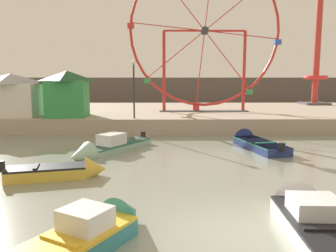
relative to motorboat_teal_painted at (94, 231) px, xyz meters
name	(u,v)px	position (x,y,z in m)	size (l,w,h in m)	color
ground_plane	(236,234)	(3.60, 0.50, -0.33)	(240.00, 240.00, 0.00)	gray
quay_promenade	(183,115)	(3.60, 25.38, 0.25)	(110.00, 18.17, 1.17)	tan
distant_town_skyline	(175,91)	(3.60, 49.61, 1.87)	(140.00, 3.00, 4.40)	#564C47
motorboat_teal_painted	(94,231)	(0.00, 0.00, 0.00)	(3.16, 4.15, 1.38)	teal
motorboat_navy_blue	(252,142)	(7.06, 12.25, -0.08)	(2.61, 5.64, 1.41)	navy
motorboat_white_red_stripe	(309,216)	(5.66, 0.85, 0.00)	(1.77, 5.09, 1.45)	silver
motorboat_mustard_yellow	(62,171)	(-2.47, 5.70, -0.05)	(4.19, 2.02, 1.13)	gold
motorboat_seafoam	(105,148)	(-1.54, 10.48, -0.05)	(4.33, 5.85, 1.45)	#93BCAD
ferris_wheel_red_frame	(205,33)	(5.34, 22.65, 7.76)	(13.56, 1.20, 13.79)	red
drop_tower_red_tower	(316,65)	(19.27, 31.16, 5.42)	(2.80, 2.80, 12.50)	#BC332D
carnival_booth_green_kiosk	(68,93)	(-5.75, 18.49, 2.68)	(3.42, 3.78, 3.55)	#33934C
carnival_booth_white_ticket	(11,94)	(-10.13, 18.54, 2.56)	(4.62, 3.41, 3.31)	silver
promenade_lamp_near	(134,81)	(-0.47, 17.05, 3.57)	(0.32, 0.32, 4.23)	#2D2D33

